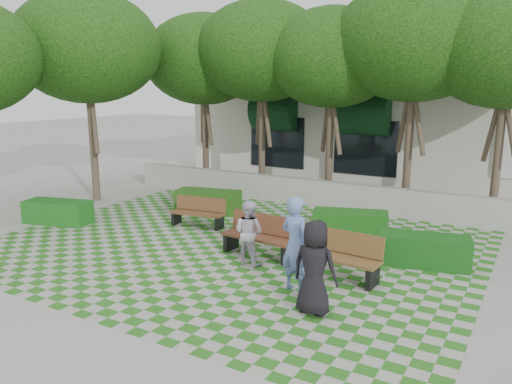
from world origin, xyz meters
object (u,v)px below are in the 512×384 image
Objects in this scene: person_white at (249,232)px; person_dark at (315,268)px; bench_west at (198,213)px; hedge_midright at (350,224)px; person_blue at (296,245)px; bench_east at (337,256)px; hedge_east at (424,250)px; hedge_midleft at (208,201)px; bench_mid at (260,236)px; hedge_west at (58,212)px.

person_dark is at bearing 150.77° from person_white.
bench_west reaches higher than hedge_midright.
bench_west is 0.85× the size of person_blue.
hedge_midright is at bearing 109.34° from bench_east.
hedge_east is 2.59m from hedge_midright.
hedge_east is 0.97× the size of hedge_midleft.
hedge_midright is at bearing -2.27° from hedge_midleft.
person_dark is at bearing -42.41° from bench_west.
person_white is (2.91, -1.96, 0.34)m from bench_west.
bench_mid is 4.53m from hedge_midleft.
bench_east is 8.80m from hedge_west.
hedge_west is (-8.80, -0.13, -0.14)m from bench_east.
hedge_midleft is at bearing 145.96° from bench_mid.
bench_east is 0.98× the size of hedge_midright.
person_blue is (4.53, -2.86, 0.58)m from bench_west.
person_white is at bearing -169.03° from bench_east.
bench_west is (-2.84, 1.30, -0.07)m from bench_mid.
bench_east reaches higher than bench_mid.
person_dark is at bearing -108.20° from hedge_east.
person_white reaches higher than hedge_west.
hedge_midright is at bearing 9.02° from bench_west.
person_blue reaches higher than person_white.
bench_west is 4.37m from hedge_midright.
bench_east is 3.13m from hedge_midright.
hedge_west is (-10.25, -1.86, -0.01)m from hedge_east.
bench_west is 0.83× the size of hedge_east.
bench_west is (-4.97, 1.73, -0.08)m from bench_east.
person_dark is at bearing -76.60° from bench_east.
person_blue is at bearing -6.78° from hedge_west.
hedge_midleft is (-5.69, 3.22, -0.12)m from bench_east.
bench_mid is 3.12m from bench_west.
hedge_midright is 5.01m from person_dark.
hedge_midright is at bearing -68.07° from person_blue.
hedge_west is at bearing -132.75° from hedge_midleft.
bench_west is at bearing 179.92° from hedge_east.
bench_mid is at bearing -78.84° from person_white.
bench_mid is at bearing -38.09° from hedge_midleft.
person_blue is at bearing -106.55° from bench_east.
bench_west is at bearing -32.95° from person_dark.
hedge_west is 8.44m from person_blue.
bench_west is 1.11× the size of person_white.
person_white reaches higher than bench_west.
person_blue is (5.26, -4.35, 0.62)m from hedge_midleft.
person_dark is 1.16× the size of person_white.
person_white is (6.74, -0.09, 0.41)m from hedge_west.
person_white reaches higher than hedge_east.
hedge_west is at bearing -171.13° from bench_mid.
person_blue reaches higher than bench_east.
person_white is at bearing -111.27° from hedge_midright.
person_white is at bearing -79.99° from bench_mid.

